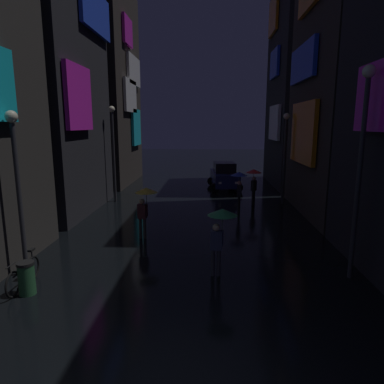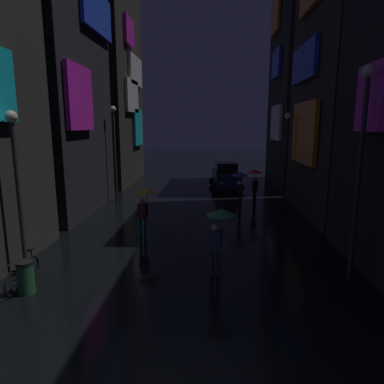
{
  "view_description": "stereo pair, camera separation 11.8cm",
  "coord_description": "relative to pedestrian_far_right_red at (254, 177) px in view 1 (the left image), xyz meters",
  "views": [
    {
      "loc": [
        0.68,
        -5.04,
        4.6
      ],
      "look_at": [
        0.0,
        8.11,
        1.99
      ],
      "focal_mm": 32.0,
      "sensor_mm": 36.0,
      "label": 1
    },
    {
      "loc": [
        0.8,
        -5.04,
        4.6
      ],
      "look_at": [
        0.0,
        8.11,
        1.99
      ],
      "focal_mm": 32.0,
      "sensor_mm": 36.0,
      "label": 2
    }
  ],
  "objects": [
    {
      "name": "trash_bin",
      "position": [
        -7.49,
        -10.91,
        -1.2
      ],
      "size": [
        0.46,
        0.46,
        0.93
      ],
      "color": "#265933",
      "rests_on": "ground"
    },
    {
      "name": "building_right_far",
      "position": [
        4.29,
        7.51,
        6.3
      ],
      "size": [
        4.25,
        7.7,
        15.93
      ],
      "color": "#232328",
      "rests_on": "ground"
    },
    {
      "name": "bicycle_parked_at_storefront",
      "position": [
        -7.79,
        -10.52,
        -1.28
      ],
      "size": [
        0.12,
        1.82,
        0.96
      ],
      "color": "black",
      "rests_on": "ground"
    },
    {
      "name": "streetlamp_left_near",
      "position": [
        -8.19,
        -9.67,
        1.5
      ],
      "size": [
        0.36,
        0.36,
        5.0
      ],
      "color": "#2D2D33",
      "rests_on": "ground"
    },
    {
      "name": "streetlamp_left_far",
      "position": [
        -8.19,
        0.62,
        1.85
      ],
      "size": [
        0.36,
        0.36,
        5.65
      ],
      "color": "#2D2D33",
      "rests_on": "ground"
    },
    {
      "name": "car_distant",
      "position": [
        -1.43,
        5.26,
        -0.74
      ],
      "size": [
        2.49,
        4.26,
        1.92
      ],
      "color": "navy",
      "rests_on": "ground"
    },
    {
      "name": "streetlamp_right_far",
      "position": [
        1.81,
        0.62,
        1.63
      ],
      "size": [
        0.36,
        0.36,
        5.24
      ],
      "color": "#2D2D33",
      "rests_on": "ground"
    },
    {
      "name": "pedestrian_far_right_red",
      "position": [
        0.0,
        0.0,
        0.0
      ],
      "size": [
        0.9,
        0.9,
        2.12
      ],
      "color": "black",
      "rests_on": "ground"
    },
    {
      "name": "pedestrian_foreground_right_blue",
      "position": [
        -0.93,
        -1.27,
        0.0
      ],
      "size": [
        0.9,
        0.9,
        2.12
      ],
      "color": "black",
      "rests_on": "ground"
    },
    {
      "name": "building_right_mid",
      "position": [
        4.28,
        -1.48,
        6.82
      ],
      "size": [
        4.25,
        7.72,
        16.98
      ],
      "color": "#2D2826",
      "rests_on": "ground"
    },
    {
      "name": "pedestrian_foreground_left_yellow",
      "position": [
        -5.1,
        -6.07,
        0.0
      ],
      "size": [
        0.9,
        0.9,
        2.12
      ],
      "color": "#38332D",
      "rests_on": "ground"
    },
    {
      "name": "building_left_far",
      "position": [
        -10.67,
        7.63,
        5.71
      ],
      "size": [
        4.25,
        7.93,
        14.76
      ],
      "color": "#2D2826",
      "rests_on": "ground"
    },
    {
      "name": "pedestrian_midstreet_centre_green",
      "position": [
        -2.17,
        -9.43,
        0.0
      ],
      "size": [
        0.9,
        0.9,
        2.12
      ],
      "color": "#2D2D38",
      "rests_on": "ground"
    },
    {
      "name": "streetlamp_right_near",
      "position": [
        1.81,
        -9.38,
        2.15
      ],
      "size": [
        0.36,
        0.36,
        6.2
      ],
      "color": "#2D2D33",
      "rests_on": "ground"
    }
  ]
}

